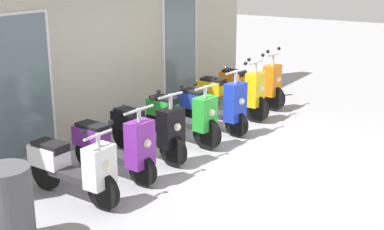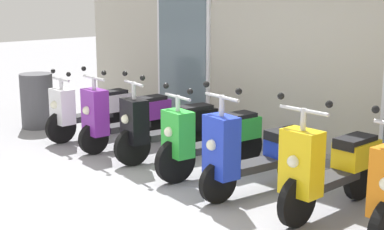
# 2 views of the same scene
# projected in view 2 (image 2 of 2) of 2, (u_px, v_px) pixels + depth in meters

# --- Properties ---
(ground_plane) EXTENTS (40.00, 40.00, 0.00)m
(ground_plane) POSITION_uv_depth(u_px,v_px,m) (152.00, 192.00, 6.51)
(ground_plane) COLOR #939399
(storefront_facade) EXTENTS (9.38, 0.50, 3.75)m
(storefront_facade) POSITION_uv_depth(u_px,v_px,m) (294.00, 24.00, 7.86)
(storefront_facade) COLOR #B2AD9E
(storefront_facade) RESTS_ON ground_plane
(scooter_white) EXTENTS (0.53, 1.56, 1.12)m
(scooter_white) POSITION_uv_depth(u_px,v_px,m) (90.00, 109.00, 8.86)
(scooter_white) COLOR black
(scooter_white) RESTS_ON ground_plane
(scooter_purple) EXTENTS (0.62, 1.57, 1.23)m
(scooter_purple) POSITION_uv_depth(u_px,v_px,m) (124.00, 116.00, 8.27)
(scooter_purple) COLOR black
(scooter_purple) RESTS_ON ground_plane
(scooter_black) EXTENTS (0.63, 1.64, 1.24)m
(scooter_black) POSITION_uv_depth(u_px,v_px,m) (167.00, 126.00, 7.71)
(scooter_black) COLOR black
(scooter_black) RESTS_ON ground_plane
(scooter_green) EXTENTS (0.59, 1.64, 1.19)m
(scooter_green) POSITION_uv_depth(u_px,v_px,m) (211.00, 138.00, 7.04)
(scooter_green) COLOR black
(scooter_green) RESTS_ON ground_plane
(scooter_blue) EXTENTS (0.64, 1.60, 1.31)m
(scooter_blue) POSITION_uv_depth(u_px,v_px,m) (255.00, 152.00, 6.37)
(scooter_blue) COLOR black
(scooter_blue) RESTS_ON ground_plane
(scooter_yellow) EXTENTS (0.63, 1.64, 1.30)m
(scooter_yellow) POSITION_uv_depth(u_px,v_px,m) (330.00, 166.00, 5.79)
(scooter_yellow) COLOR black
(scooter_yellow) RESTS_ON ground_plane
(trash_bin) EXTENTS (0.54, 0.54, 0.92)m
(trash_bin) POSITION_uv_depth(u_px,v_px,m) (37.00, 101.00, 9.54)
(trash_bin) COLOR #4C4C51
(trash_bin) RESTS_ON ground_plane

